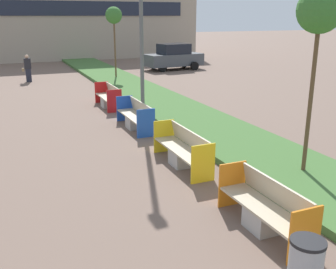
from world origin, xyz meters
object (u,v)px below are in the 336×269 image
at_px(bench_red_frame, 109,99).
at_px(sapling_tree_near, 320,13).
at_px(sapling_tree_far, 114,16).
at_px(pedestrian_walking, 28,68).
at_px(parked_car_distant, 174,57).
at_px(bench_yellow_frame, 183,152).
at_px(bench_blue_frame, 136,118).
at_px(bench_orange_frame, 265,211).
at_px(street_lamp_post, 141,0).

xyz_separation_m(bench_red_frame, sapling_tree_near, (2.39, -9.38, 3.48)).
distance_m(bench_red_frame, sapling_tree_far, 8.39).
distance_m(pedestrian_walking, parked_car_distant, 10.41).
xyz_separation_m(bench_yellow_frame, sapling_tree_near, (2.39, -1.86, 3.47)).
height_order(bench_blue_frame, bench_red_frame, same).
height_order(bench_orange_frame, bench_red_frame, same).
xyz_separation_m(bench_orange_frame, parked_car_distant, (7.60, 21.31, 0.54)).
height_order(bench_orange_frame, sapling_tree_near, sapling_tree_near).
distance_m(sapling_tree_far, pedestrian_walking, 5.96).
xyz_separation_m(bench_red_frame, pedestrian_walking, (-2.66, 8.49, 0.44)).
height_order(bench_red_frame, sapling_tree_far, sapling_tree_far).
bearing_deg(bench_blue_frame, parked_car_distant, 61.30).
bearing_deg(pedestrian_walking, sapling_tree_far, -13.27).
bearing_deg(pedestrian_walking, parked_car_distant, 9.66).
bearing_deg(sapling_tree_near, street_lamp_post, 104.87).
bearing_deg(bench_blue_frame, bench_yellow_frame, -89.99).
distance_m(bench_yellow_frame, pedestrian_walking, 16.24).
bearing_deg(sapling_tree_near, bench_orange_frame, -144.80).
distance_m(bench_blue_frame, sapling_tree_far, 11.70).
bearing_deg(bench_orange_frame, pedestrian_walking, 97.73).
bearing_deg(sapling_tree_far, pedestrian_walking, 166.73).
bearing_deg(sapling_tree_far, parked_car_distant, 29.41).
height_order(sapling_tree_near, sapling_tree_far, sapling_tree_near).
relative_size(bench_blue_frame, bench_red_frame, 1.09).
bearing_deg(bench_orange_frame, sapling_tree_near, 35.20).
relative_size(bench_yellow_frame, pedestrian_walking, 1.52).
xyz_separation_m(sapling_tree_far, parked_car_distant, (5.21, 2.94, -2.84)).
xyz_separation_m(bench_yellow_frame, parked_car_distant, (7.60, 17.76, 0.54)).
height_order(street_lamp_post, parked_car_distant, street_lamp_post).
bearing_deg(parked_car_distant, sapling_tree_near, -111.45).
bearing_deg(bench_yellow_frame, sapling_tree_far, 80.85).
relative_size(bench_blue_frame, street_lamp_post, 0.30).
bearing_deg(bench_yellow_frame, parked_car_distant, 66.84).
xyz_separation_m(street_lamp_post, pedestrian_walking, (-3.27, 11.17, -3.50)).
bearing_deg(pedestrian_walking, bench_blue_frame, -77.64).
height_order(street_lamp_post, pedestrian_walking, street_lamp_post).
bearing_deg(street_lamp_post, parked_car_distant, 61.58).
distance_m(bench_orange_frame, parked_car_distant, 22.63).
xyz_separation_m(bench_orange_frame, street_lamp_post, (0.61, 8.39, 3.94)).
relative_size(pedestrian_walking, parked_car_distant, 0.37).
height_order(bench_blue_frame, street_lamp_post, street_lamp_post).
height_order(sapling_tree_far, pedestrian_walking, sapling_tree_far).
distance_m(bench_red_frame, street_lamp_post, 4.80).
distance_m(bench_red_frame, pedestrian_walking, 8.91).
xyz_separation_m(bench_orange_frame, bench_yellow_frame, (0.00, 3.54, 0.01)).
bearing_deg(bench_orange_frame, bench_blue_frame, 89.98).
distance_m(bench_orange_frame, sapling_tree_near, 4.55).
bearing_deg(street_lamp_post, bench_yellow_frame, -97.15).
xyz_separation_m(sapling_tree_near, pedestrian_walking, (-5.05, 17.88, -3.04)).
bearing_deg(sapling_tree_far, bench_red_frame, -108.14).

